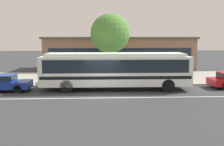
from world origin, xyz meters
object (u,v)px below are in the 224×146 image
at_px(transit_bus, 116,68).
at_px(pedestrian_waiting_near_sign, 57,73).
at_px(pedestrian_walking_along_curb, 145,71).
at_px(bus_stop_sign, 160,64).
at_px(street_tree_near_stop, 110,34).
at_px(sedan_behind_bus, 0,82).

xyz_separation_m(transit_bus, pedestrian_waiting_near_sign, (-4.95, 1.84, -0.59)).
distance_m(transit_bus, pedestrian_walking_along_curb, 3.87).
bearing_deg(pedestrian_walking_along_curb, bus_stop_sign, -19.32).
xyz_separation_m(pedestrian_waiting_near_sign, pedestrian_walking_along_curb, (7.77, 0.74, -0.00)).
bearing_deg(street_tree_near_stop, bus_stop_sign, -28.30).
bearing_deg(bus_stop_sign, pedestrian_waiting_near_sign, -178.08).
relative_size(transit_bus, street_tree_near_stop, 1.87).
bearing_deg(transit_bus, pedestrian_walking_along_curb, 42.47).
relative_size(pedestrian_waiting_near_sign, bus_stop_sign, 0.63).
height_order(sedan_behind_bus, bus_stop_sign, bus_stop_sign).
distance_m(sedan_behind_bus, pedestrian_waiting_near_sign, 4.56).
relative_size(sedan_behind_bus, bus_stop_sign, 1.69).
height_order(pedestrian_walking_along_curb, street_tree_near_stop, street_tree_near_stop).
relative_size(transit_bus, sedan_behind_bus, 2.60).
bearing_deg(sedan_behind_bus, pedestrian_walking_along_curb, 13.33).
distance_m(pedestrian_waiting_near_sign, pedestrian_walking_along_curb, 7.81).
bearing_deg(pedestrian_waiting_near_sign, sedan_behind_bus, -153.07).
bearing_deg(transit_bus, bus_stop_sign, 27.68).
height_order(transit_bus, pedestrian_waiting_near_sign, transit_bus).
bearing_deg(transit_bus, street_tree_near_stop, 93.22).
bearing_deg(transit_bus, pedestrian_waiting_near_sign, 159.61).
xyz_separation_m(pedestrian_waiting_near_sign, bus_stop_sign, (9.03, 0.30, 0.71)).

